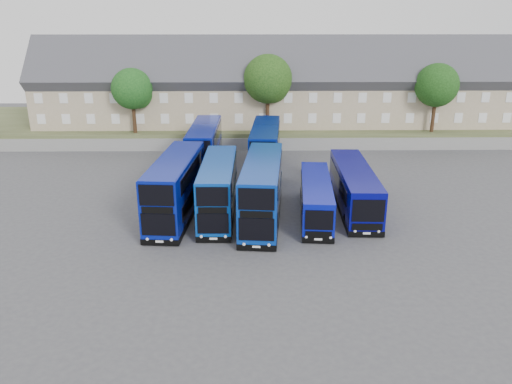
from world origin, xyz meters
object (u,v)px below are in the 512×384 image
Objects in this scene: coach_east_a at (316,199)px; tree_east at (438,87)px; tree_mid at (269,81)px; tree_far at (464,77)px; dd_front_left at (176,188)px; tree_west at (133,90)px; dd_front_mid at (218,190)px.

coach_east_a is 1.35× the size of tree_east.
tree_far is at bearing 14.04° from tree_mid.
dd_front_left is at bearing -110.07° from tree_mid.
tree_west is at bearing 113.74° from dd_front_left.
coach_east_a is at bearing 2.92° from dd_front_left.
dd_front_left is 1.31× the size of tree_mid.
tree_mid reaches higher than tree_west.
tree_west is (-11.13, 22.01, 4.90)m from dd_front_mid.
dd_front_mid is 25.14m from tree_west.
dd_front_mid is at bearing -63.18° from tree_west.
tree_west is at bearing -170.54° from tree_far.
dd_front_left is 36.18m from tree_east.
dd_front_left is at bearing -176.33° from coach_east_a.
tree_mid reaches higher than tree_far.
tree_mid reaches higher than dd_front_left.
tree_far reaches higher than dd_front_mid.
tree_mid reaches higher than tree_east.
tree_east reaches higher than tree_west.
coach_east_a is 29.77m from tree_west.
dd_front_mid is 1.21× the size of tree_mid.
coach_east_a is 23.93m from tree_mid.
tree_far is (42.00, 7.00, 0.68)m from tree_west.
tree_mid is (16.00, 0.50, 1.02)m from tree_west.
tree_east is at bearing 0.00° from tree_west.
tree_mid is (-2.89, 22.81, 6.61)m from coach_east_a.
tree_mid is 1.06× the size of tree_far.
dd_front_left is at bearing -139.69° from tree_far.
dd_front_left is 11.16m from coach_east_a.
tree_mid is at bearing 1.79° from tree_west.
tree_east is at bearing 42.31° from dd_front_left.
tree_far is (23.11, 29.31, 6.27)m from coach_east_a.
tree_mid is at bearing 178.57° from tree_east.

